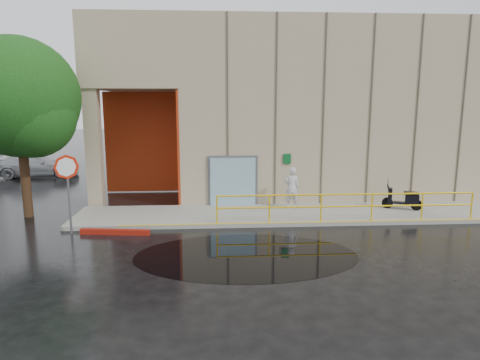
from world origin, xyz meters
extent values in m
plane|color=black|center=(0.00, 0.00, 0.00)|extent=(120.00, 120.00, 0.00)
cube|color=gray|center=(4.00, 4.50, 0.07)|extent=(20.00, 3.00, 0.15)
cube|color=tan|center=(6.00, 11.00, 4.00)|extent=(16.00, 10.00, 8.00)
cube|color=tan|center=(-4.00, 11.00, 6.50)|extent=(4.00, 10.00, 3.00)
cube|color=tan|center=(-5.60, 6.40, 2.50)|extent=(0.60, 0.60, 5.00)
cube|color=#B23110|center=(-4.00, 9.50, 2.50)|extent=(3.80, 0.15, 4.90)
cube|color=#B23110|center=(-2.05, 7.75, 2.50)|extent=(0.10, 3.50, 4.90)
cube|color=#91B5C6|center=(0.20, 5.88, 1.15)|extent=(1.90, 0.10, 2.00)
cube|color=slate|center=(0.20, 5.96, 1.15)|extent=(2.10, 0.06, 2.20)
cube|color=#0B5021|center=(2.50, 5.94, 2.10)|extent=(0.32, 0.04, 0.42)
cylinder|color=yellow|center=(4.25, 3.15, 1.15)|extent=(9.50, 0.06, 0.06)
cylinder|color=yellow|center=(4.25, 3.15, 0.70)|extent=(9.50, 0.06, 0.06)
imported|color=silver|center=(2.58, 5.17, 1.01)|extent=(0.65, 0.45, 1.71)
cylinder|color=black|center=(6.54, 4.94, 0.37)|extent=(0.44, 0.26, 0.44)
cylinder|color=black|center=(7.55, 4.49, 0.37)|extent=(0.44, 0.26, 0.44)
cylinder|color=slate|center=(-5.50, 2.66, 1.19)|extent=(0.08, 0.08, 2.39)
cylinder|color=red|center=(-5.50, 2.63, 2.33)|extent=(0.70, 0.50, 0.83)
cylinder|color=white|center=(-5.50, 2.60, 2.33)|extent=(0.54, 0.38, 0.65)
cube|color=maroon|center=(-4.00, 2.50, 0.09)|extent=(2.40, 0.48, 0.18)
cube|color=black|center=(0.33, 0.18, 0.00)|extent=(6.71, 4.22, 0.01)
imported|color=#AEB2B6|center=(-11.28, 14.42, 0.69)|extent=(5.03, 2.66, 1.39)
cylinder|color=black|center=(-7.93, 5.09, 1.64)|extent=(0.36, 0.36, 3.28)
sphere|color=#174B12|center=(-7.93, 5.09, 4.64)|extent=(4.52, 4.52, 4.52)
sphere|color=#174B12|center=(-7.34, 4.80, 3.96)|extent=(3.17, 3.17, 3.17)
camera|label=1|loc=(-0.60, -11.78, 4.49)|focal=32.00mm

